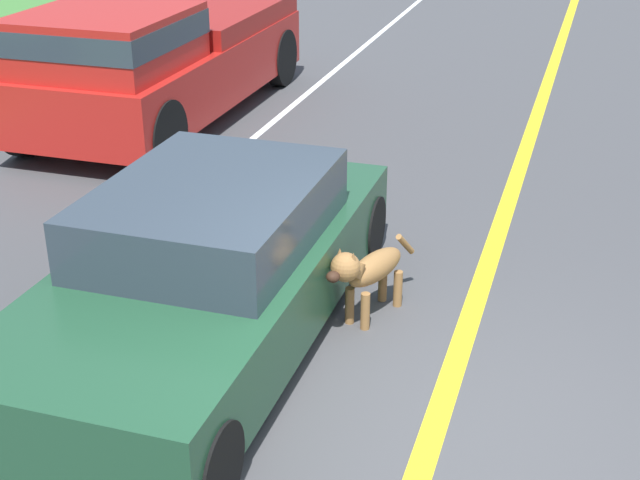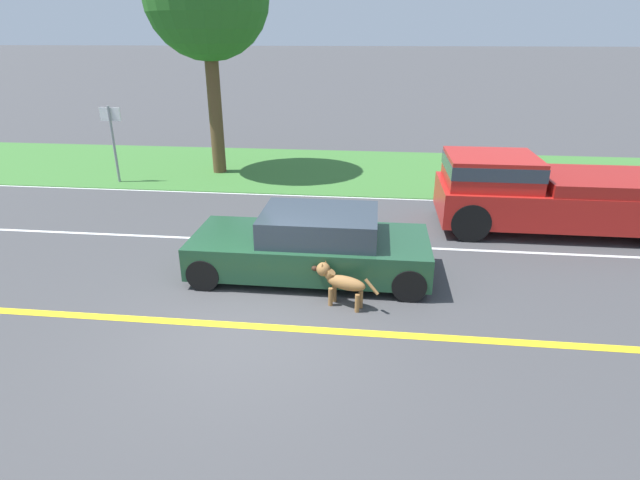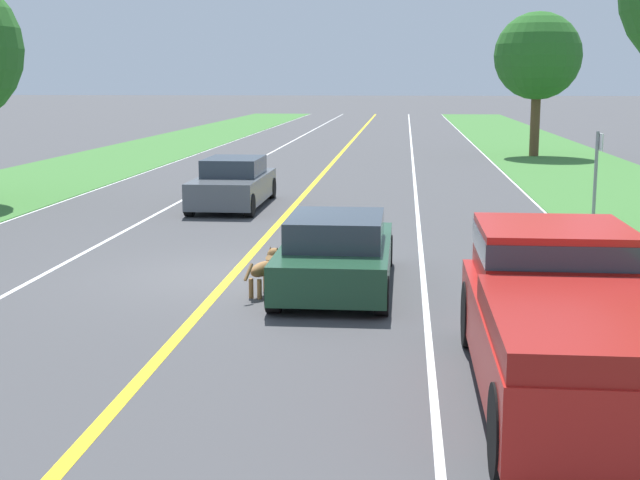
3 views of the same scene
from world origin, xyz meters
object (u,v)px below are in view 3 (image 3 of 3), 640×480
pickup_truck (570,317)px  roadside_tree_right_far (538,56)px  street_sign (597,167)px  ego_car (336,253)px  dog (266,267)px  oncoming_car (233,184)px

pickup_truck → roadside_tree_right_far: 33.45m
street_sign → roadside_tree_right_far: bearing=86.0°
roadside_tree_right_far → street_sign: bearing=-94.0°
ego_car → roadside_tree_right_far: (7.24, 27.88, 4.04)m
dog → roadside_tree_right_far: 29.99m
roadside_tree_right_far → street_sign: (-1.48, -21.03, -3.15)m
ego_car → dog: size_ratio=3.75×
oncoming_car → street_sign: size_ratio=1.98×
pickup_truck → roadside_tree_right_far: (4.21, 32.98, 3.73)m
roadside_tree_right_far → dog: bearing=-106.4°
street_sign → dog: bearing=-132.8°
dog → pickup_truck: 6.14m
dog → roadside_tree_right_far: roadside_tree_right_far is taller
dog → pickup_truck: size_ratio=0.22×
dog → street_sign: (6.90, 7.46, 1.03)m
oncoming_car → street_sign: (9.45, -2.94, 0.84)m
roadside_tree_right_far → ego_car: bearing=-104.6°
dog → oncoming_car: 10.71m
pickup_truck → dog: bearing=133.0°
ego_car → street_sign: (5.75, 6.85, 0.89)m
ego_car → roadside_tree_right_far: bearing=75.4°
dog → roadside_tree_right_far: size_ratio=0.18×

